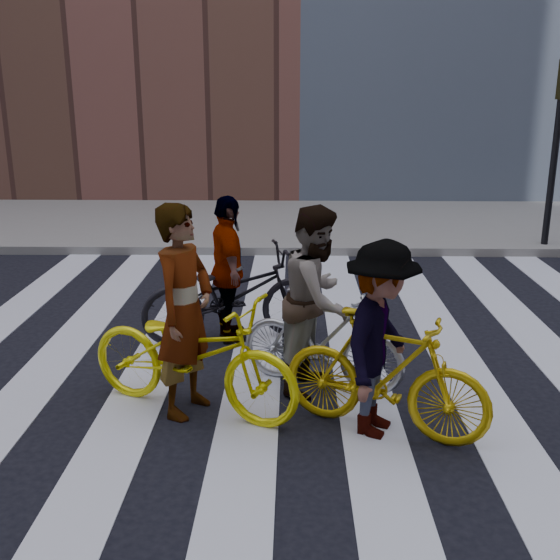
{
  "coord_description": "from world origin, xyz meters",
  "views": [
    {
      "loc": [
        -0.16,
        -6.23,
        2.88
      ],
      "look_at": [
        -0.29,
        0.3,
        0.95
      ],
      "focal_mm": 42.0,
      "sensor_mm": 36.0,
      "label": 1
    }
  ],
  "objects_px": {
    "bike_yellow_left": "(192,354)",
    "rider_rear": "(228,270)",
    "bike_yellow_right": "(385,374)",
    "rider_mid": "(317,299)",
    "rider_left": "(184,311)",
    "rider_right": "(380,340)",
    "bike_dark_rear": "(233,295)",
    "traffic_signal": "(560,123)",
    "bike_silver_mid": "(322,339)"
  },
  "relations": [
    {
      "from": "bike_yellow_left",
      "to": "rider_rear",
      "type": "xyz_separation_m",
      "value": [
        0.17,
        1.76,
        0.3
      ]
    },
    {
      "from": "bike_yellow_right",
      "to": "rider_mid",
      "type": "height_order",
      "value": "rider_mid"
    },
    {
      "from": "rider_left",
      "to": "rider_right",
      "type": "relative_size",
      "value": 1.14
    },
    {
      "from": "bike_yellow_right",
      "to": "bike_dark_rear",
      "type": "height_order",
      "value": "bike_dark_rear"
    },
    {
      "from": "rider_right",
      "to": "rider_rear",
      "type": "relative_size",
      "value": 0.99
    },
    {
      "from": "traffic_signal",
      "to": "rider_mid",
      "type": "relative_size",
      "value": 1.82
    },
    {
      "from": "bike_yellow_left",
      "to": "bike_yellow_right",
      "type": "height_order",
      "value": "bike_yellow_left"
    },
    {
      "from": "bike_yellow_left",
      "to": "rider_right",
      "type": "bearing_deg",
      "value": -79.0
    },
    {
      "from": "traffic_signal",
      "to": "bike_yellow_left",
      "type": "xyz_separation_m",
      "value": [
        -5.46,
        -6.09,
        -1.72
      ]
    },
    {
      "from": "bike_yellow_right",
      "to": "bike_yellow_left",
      "type": "bearing_deg",
      "value": 102.44
    },
    {
      "from": "traffic_signal",
      "to": "bike_yellow_right",
      "type": "height_order",
      "value": "traffic_signal"
    },
    {
      "from": "bike_yellow_right",
      "to": "rider_mid",
      "type": "relative_size",
      "value": 0.99
    },
    {
      "from": "traffic_signal",
      "to": "rider_left",
      "type": "distance_m",
      "value": 8.32
    },
    {
      "from": "traffic_signal",
      "to": "rider_rear",
      "type": "distance_m",
      "value": 6.98
    },
    {
      "from": "bike_yellow_right",
      "to": "rider_rear",
      "type": "bearing_deg",
      "value": 60.1
    },
    {
      "from": "traffic_signal",
      "to": "rider_rear",
      "type": "bearing_deg",
      "value": -140.78
    },
    {
      "from": "bike_yellow_right",
      "to": "bike_dark_rear",
      "type": "distance_m",
      "value": 2.59
    },
    {
      "from": "bike_yellow_left",
      "to": "bike_silver_mid",
      "type": "xyz_separation_m",
      "value": [
        1.2,
        0.53,
        -0.06
      ]
    },
    {
      "from": "bike_yellow_left",
      "to": "rider_left",
      "type": "bearing_deg",
      "value": 113.31
    },
    {
      "from": "bike_dark_rear",
      "to": "rider_left",
      "type": "bearing_deg",
      "value": 156.11
    },
    {
      "from": "rider_left",
      "to": "rider_mid",
      "type": "relative_size",
      "value": 1.06
    },
    {
      "from": "rider_mid",
      "to": "rider_rear",
      "type": "xyz_separation_m",
      "value": [
        -0.98,
        1.23,
        -0.06
      ]
    },
    {
      "from": "traffic_signal",
      "to": "bike_yellow_right",
      "type": "xyz_separation_m",
      "value": [
        -3.77,
        -6.45,
        -1.74
      ]
    },
    {
      "from": "bike_yellow_right",
      "to": "rider_mid",
      "type": "xyz_separation_m",
      "value": [
        -0.54,
        0.89,
        0.37
      ]
    },
    {
      "from": "bike_silver_mid",
      "to": "rider_rear",
      "type": "height_order",
      "value": "rider_rear"
    },
    {
      "from": "rider_mid",
      "to": "rider_left",
      "type": "bearing_deg",
      "value": 135.34
    },
    {
      "from": "bike_yellow_left",
      "to": "rider_left",
      "type": "distance_m",
      "value": 0.41
    },
    {
      "from": "bike_dark_rear",
      "to": "rider_mid",
      "type": "relative_size",
      "value": 1.16
    },
    {
      "from": "rider_left",
      "to": "rider_right",
      "type": "bearing_deg",
      "value": -78.65
    },
    {
      "from": "bike_silver_mid",
      "to": "rider_right",
      "type": "distance_m",
      "value": 1.06
    },
    {
      "from": "bike_silver_mid",
      "to": "bike_yellow_right",
      "type": "relative_size",
      "value": 0.92
    },
    {
      "from": "rider_left",
      "to": "rider_mid",
      "type": "height_order",
      "value": "rider_left"
    },
    {
      "from": "bike_dark_rear",
      "to": "bike_yellow_left",
      "type": "bearing_deg",
      "value": 157.71
    },
    {
      "from": "rider_mid",
      "to": "bike_yellow_left",
      "type": "bearing_deg",
      "value": 136.26
    },
    {
      "from": "bike_silver_mid",
      "to": "rider_rear",
      "type": "relative_size",
      "value": 0.97
    },
    {
      "from": "traffic_signal",
      "to": "rider_rear",
      "type": "height_order",
      "value": "traffic_signal"
    },
    {
      "from": "traffic_signal",
      "to": "bike_yellow_left",
      "type": "height_order",
      "value": "traffic_signal"
    },
    {
      "from": "bike_yellow_left",
      "to": "rider_left",
      "type": "xyz_separation_m",
      "value": [
        -0.05,
        0.0,
        0.41
      ]
    },
    {
      "from": "bike_yellow_left",
      "to": "bike_dark_rear",
      "type": "distance_m",
      "value": 1.78
    },
    {
      "from": "bike_yellow_right",
      "to": "rider_right",
      "type": "relative_size",
      "value": 1.07
    },
    {
      "from": "rider_right",
      "to": "bike_yellow_left",
      "type": "bearing_deg",
      "value": 102.08
    },
    {
      "from": "bike_yellow_left",
      "to": "rider_rear",
      "type": "relative_size",
      "value": 1.24
    },
    {
      "from": "bike_silver_mid",
      "to": "rider_rear",
      "type": "bearing_deg",
      "value": 61.3
    },
    {
      "from": "rider_left",
      "to": "rider_mid",
      "type": "bearing_deg",
      "value": -42.69
    },
    {
      "from": "bike_dark_rear",
      "to": "rider_rear",
      "type": "bearing_deg",
      "value": 74.72
    },
    {
      "from": "bike_silver_mid",
      "to": "rider_mid",
      "type": "relative_size",
      "value": 0.91
    },
    {
      "from": "rider_rear",
      "to": "bike_yellow_left",
      "type": "bearing_deg",
      "value": 159.31
    },
    {
      "from": "bike_yellow_right",
      "to": "bike_dark_rear",
      "type": "bearing_deg",
      "value": 59.2
    },
    {
      "from": "rider_mid",
      "to": "bike_yellow_right",
      "type": "bearing_deg",
      "value": -127.25
    },
    {
      "from": "bike_silver_mid",
      "to": "bike_yellow_left",
      "type": "bearing_deg",
      "value": 135.34
    }
  ]
}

